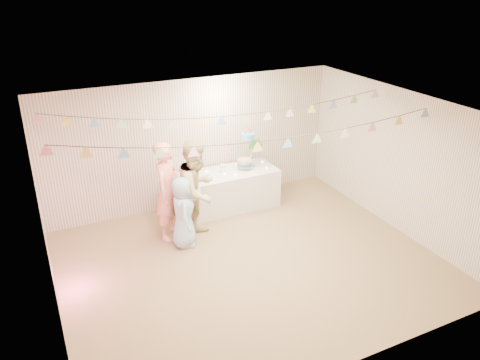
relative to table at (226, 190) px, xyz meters
name	(u,v)px	position (x,y,z in m)	size (l,w,h in m)	color
floor	(250,263)	(-0.47, -2.01, -0.39)	(6.00, 6.00, 0.00)	olive
ceiling	(251,111)	(-0.47, -2.01, 2.21)	(6.00, 6.00, 0.00)	silver
back_wall	(194,143)	(-0.47, 0.49, 0.91)	(6.00, 6.00, 0.00)	silver
front_wall	(352,280)	(-0.47, -4.51, 0.91)	(6.00, 6.00, 0.00)	silver
left_wall	(45,236)	(-3.47, -2.01, 0.91)	(5.00, 5.00, 0.00)	silver
right_wall	(399,161)	(2.53, -2.01, 0.91)	(5.00, 5.00, 0.00)	silver
table	(226,190)	(0.00, 0.00, 0.00)	(2.07, 0.83, 0.78)	silver
cake_stand	(250,151)	(0.55, 0.05, 0.74)	(0.68, 0.40, 0.76)	silver
cake_bottom	(244,166)	(0.40, -0.01, 0.45)	(0.31, 0.31, 0.15)	teal
cake_middle	(256,149)	(0.73, 0.14, 0.72)	(0.27, 0.27, 0.22)	#2B9420
cake_top_tier	(248,140)	(0.49, 0.02, 0.99)	(0.25, 0.25, 0.19)	#469ADC
platter	(205,178)	(-0.47, -0.05, 0.37)	(0.32, 0.32, 0.02)	white
posy	(223,169)	(-0.06, 0.05, 0.44)	(0.15, 0.15, 0.17)	white
person_adult_a	(168,191)	(-1.39, -0.60, 0.52)	(0.66, 0.43, 1.81)	#FD9284
person_adult_b	(197,190)	(-0.93, -0.84, 0.54)	(0.91, 0.71, 1.86)	tan
person_child	(183,212)	(-1.26, -0.99, 0.26)	(0.64, 0.41, 1.30)	#9CC4DD
bunting_back	(221,109)	(-0.47, -0.91, 1.96)	(5.60, 1.10, 0.40)	pink
bunting_front	(258,134)	(-0.47, -2.21, 1.93)	(5.60, 0.90, 0.36)	#72A5E5
tealight_0	(191,181)	(-0.80, -0.15, 0.40)	(0.04, 0.04, 0.03)	#FFD88C
tealight_1	(206,171)	(-0.35, 0.18, 0.40)	(0.04, 0.04, 0.03)	#FFD88C
tealight_2	(235,175)	(0.10, -0.22, 0.40)	(0.04, 0.04, 0.03)	#FFD88C
tealight_3	(237,165)	(0.35, 0.22, 0.40)	(0.04, 0.04, 0.03)	#FFD88C
tealight_4	(267,168)	(0.82, -0.18, 0.40)	(0.04, 0.04, 0.03)	#FFD88C
tealight_5	(262,162)	(0.90, 0.15, 0.40)	(0.04, 0.04, 0.03)	#FFD88C
tealight_6	(225,174)	(-0.07, -0.08, 0.40)	(0.04, 0.04, 0.03)	#FFD88C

